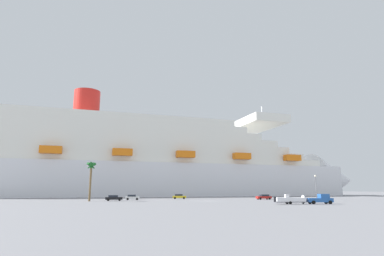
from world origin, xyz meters
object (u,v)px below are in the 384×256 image
at_px(street_lamp, 316,184).
at_px(parked_car_black_coupe, 114,198).
at_px(palm_tree, 91,169).
at_px(pickup_truck, 320,199).
at_px(parked_car_red_hatchback, 264,197).
at_px(parked_car_white_van, 132,197).
at_px(parked_car_yellow_taxi, 179,196).
at_px(cruise_ship, 149,164).
at_px(small_boat_on_trailer, 293,200).

relative_size(street_lamp, parked_car_black_coupe, 1.52).
distance_m(palm_tree, street_lamp, 63.95).
height_order(pickup_truck, parked_car_red_hatchback, pickup_truck).
distance_m(palm_tree, parked_car_black_coupe, 10.29).
relative_size(parked_car_white_van, parked_car_red_hatchback, 0.93).
xyz_separation_m(parked_car_white_van, parked_car_yellow_taxi, (16.09, 6.43, -0.00)).
distance_m(pickup_truck, parked_car_black_coupe, 54.36).
bearing_deg(cruise_ship, parked_car_red_hatchback, -61.47).
distance_m(small_boat_on_trailer, parked_car_red_hatchback, 30.83).
xyz_separation_m(pickup_truck, parked_car_black_coupe, (-44.32, 31.48, -0.21)).
bearing_deg(pickup_truck, parked_car_white_van, 135.89).
xyz_separation_m(small_boat_on_trailer, parked_car_black_coupe, (-38.23, 30.27, -0.12)).
xyz_separation_m(pickup_truck, palm_tree, (-50.83, 29.84, 7.58)).
xyz_separation_m(small_boat_on_trailer, parked_car_yellow_taxi, (-16.58, 42.78, -0.12)).
distance_m(pickup_truck, parked_car_red_hatchback, 31.03).
bearing_deg(pickup_truck, street_lamp, 56.30).
xyz_separation_m(palm_tree, parked_car_yellow_taxi, (28.17, 14.16, -7.79)).
bearing_deg(parked_car_red_hatchback, cruise_ship, 118.53).
bearing_deg(street_lamp, parked_car_red_hatchback, 126.73).
relative_size(cruise_ship, palm_tree, 21.63).
height_order(palm_tree, parked_car_black_coupe, palm_tree).
bearing_deg(parked_car_red_hatchback, parked_car_white_van, 170.79).
xyz_separation_m(cruise_ship, parked_car_black_coupe, (-16.24, -54.84, -13.88)).
height_order(small_boat_on_trailer, palm_tree, palm_tree).
distance_m(cruise_ship, parked_car_white_van, 51.80).
bearing_deg(parked_car_black_coupe, palm_tree, -165.83).
bearing_deg(street_lamp, parked_car_white_van, 158.63).
distance_m(small_boat_on_trailer, parked_car_white_van, 48.88).
height_order(palm_tree, parked_car_red_hatchback, palm_tree).
height_order(pickup_truck, parked_car_yellow_taxi, pickup_truck).
height_order(pickup_truck, parked_car_black_coupe, pickup_truck).
bearing_deg(street_lamp, parked_car_black_coupe, 166.28).
bearing_deg(parked_car_black_coupe, parked_car_yellow_taxi, 30.03).
bearing_deg(parked_car_white_van, small_boat_on_trailer, -48.06).
height_order(parked_car_black_coupe, parked_car_red_hatchback, same).
bearing_deg(parked_car_black_coupe, small_boat_on_trailer, -38.37).
distance_m(cruise_ship, small_boat_on_trailer, 88.98).
bearing_deg(parked_car_yellow_taxi, street_lamp, -37.23).
bearing_deg(parked_car_black_coupe, pickup_truck, -35.39).
relative_size(small_boat_on_trailer, palm_tree, 0.83).
bearing_deg(pickup_truck, palm_tree, 149.59).
height_order(cruise_ship, small_boat_on_trailer, cruise_ship).
height_order(cruise_ship, parked_car_yellow_taxi, cruise_ship).
relative_size(small_boat_on_trailer, parked_car_black_coupe, 1.84).
height_order(parked_car_white_van, parked_car_black_coupe, same).
height_order(street_lamp, parked_car_white_van, street_lamp).
bearing_deg(small_boat_on_trailer, parked_car_black_coupe, 141.63).
xyz_separation_m(parked_car_black_coupe, parked_car_red_hatchback, (46.33, -0.52, -0.00)).
bearing_deg(parked_car_black_coupe, parked_car_red_hatchback, -0.64).
bearing_deg(parked_car_red_hatchback, palm_tree, -178.78).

